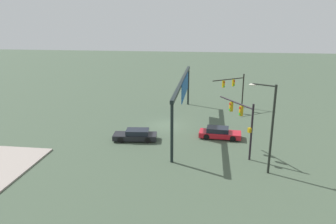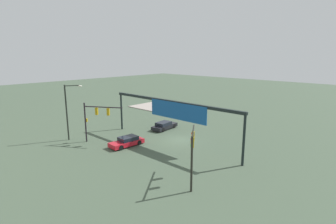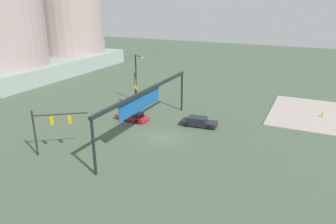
{
  "view_description": "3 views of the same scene",
  "coord_description": "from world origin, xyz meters",
  "px_view_note": "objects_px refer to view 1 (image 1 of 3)",
  "views": [
    {
      "loc": [
        37.08,
        5.13,
        12.64
      ],
      "look_at": [
        1.27,
        0.38,
        2.09
      ],
      "focal_mm": 34.0,
      "sensor_mm": 36.0,
      "label": 1
    },
    {
      "loc": [
        -22.69,
        26.88,
        11.68
      ],
      "look_at": [
        1.39,
        0.92,
        3.96
      ],
      "focal_mm": 28.39,
      "sensor_mm": 36.0,
      "label": 2
    },
    {
      "loc": [
        -31.56,
        -15.61,
        15.56
      ],
      "look_at": [
        0.92,
        -0.28,
        3.03
      ],
      "focal_mm": 34.0,
      "sensor_mm": 36.0,
      "label": 3
    }
  ],
  "objects_px": {
    "streetlamp_curved_arm": "(269,123)",
    "sedan_car_approaching": "(136,135)",
    "traffic_signal_near_corner": "(242,118)",
    "traffic_signal_opposite_side": "(234,85)",
    "sedan_car_waiting_far": "(219,133)"
  },
  "relations": [
    {
      "from": "streetlamp_curved_arm",
      "to": "sedan_car_approaching",
      "type": "bearing_deg",
      "value": 2.99
    },
    {
      "from": "traffic_signal_near_corner",
      "to": "sedan_car_approaching",
      "type": "bearing_deg",
      "value": 46.84
    },
    {
      "from": "streetlamp_curved_arm",
      "to": "traffic_signal_near_corner",
      "type": "bearing_deg",
      "value": -35.47
    },
    {
      "from": "traffic_signal_near_corner",
      "to": "streetlamp_curved_arm",
      "type": "xyz_separation_m",
      "value": [
        3.61,
        1.81,
        0.74
      ]
    },
    {
      "from": "sedan_car_waiting_far",
      "to": "sedan_car_approaching",
      "type": "bearing_deg",
      "value": -164.35
    },
    {
      "from": "traffic_signal_opposite_side",
      "to": "streetlamp_curved_arm",
      "type": "xyz_separation_m",
      "value": [
        20.23,
        1.43,
        1.0
      ]
    },
    {
      "from": "streetlamp_curved_arm",
      "to": "sedan_car_approaching",
      "type": "relative_size",
      "value": 1.6
    },
    {
      "from": "traffic_signal_opposite_side",
      "to": "sedan_car_waiting_far",
      "type": "relative_size",
      "value": 1.08
    },
    {
      "from": "traffic_signal_near_corner",
      "to": "traffic_signal_opposite_side",
      "type": "xyz_separation_m",
      "value": [
        -16.62,
        0.38,
        -0.26
      ]
    },
    {
      "from": "sedan_car_approaching",
      "to": "streetlamp_curved_arm",
      "type": "bearing_deg",
      "value": 149.4
    },
    {
      "from": "traffic_signal_near_corner",
      "to": "streetlamp_curved_arm",
      "type": "relative_size",
      "value": 0.7
    },
    {
      "from": "traffic_signal_opposite_side",
      "to": "sedan_car_waiting_far",
      "type": "height_order",
      "value": "traffic_signal_opposite_side"
    },
    {
      "from": "sedan_car_waiting_far",
      "to": "streetlamp_curved_arm",
      "type": "bearing_deg",
      "value": -60.58
    },
    {
      "from": "sedan_car_waiting_far",
      "to": "traffic_signal_opposite_side",
      "type": "bearing_deg",
      "value": 83.36
    },
    {
      "from": "traffic_signal_near_corner",
      "to": "sedan_car_approaching",
      "type": "distance_m",
      "value": 11.61
    }
  ]
}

